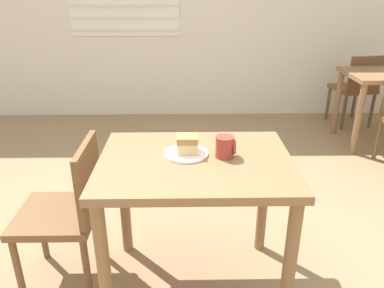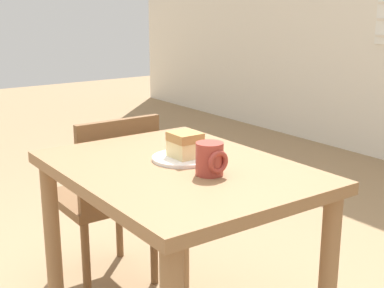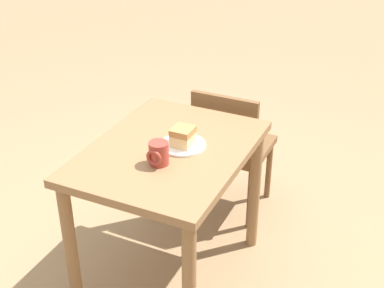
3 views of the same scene
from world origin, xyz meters
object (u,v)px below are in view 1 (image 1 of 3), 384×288
Objects in this scene: plate at (186,154)px; coffee_mug at (225,147)px; chair_near_window at (68,209)px; cake_slice at (187,144)px; dining_table_near at (195,183)px; chair_far_opposite at (356,87)px.

coffee_mug reaches higher than plate.
chair_near_window is 0.72m from cake_slice.
cake_slice is 0.18m from coffee_mug.
chair_near_window is 3.81× the size of plate.
chair_near_window is at bearing 174.73° from dining_table_near.
coffee_mug is at bearing -7.83° from plate.
dining_table_near is 8.86× the size of coffee_mug.
chair_far_opposite is 3.10m from cake_slice.
chair_near_window is 3.49m from chair_far_opposite.
dining_table_near is at bearing 84.73° from chair_near_window.
chair_far_opposite is 7.86× the size of coffee_mug.
cake_slice reaches higher than dining_table_near.
chair_near_window reaches higher than plate.
chair_near_window and chair_far_opposite have the same top height.
coffee_mug is at bearing -9.34° from cake_slice.
cake_slice reaches higher than plate.
dining_table_near is 0.69m from chair_near_window.
dining_table_near is 4.29× the size of plate.
cake_slice is (0.01, 0.00, 0.05)m from plate.
chair_near_window is (-0.66, 0.06, -0.18)m from dining_table_near.
cake_slice is (0.62, -0.01, 0.37)m from chair_near_window.
coffee_mug is (0.18, -0.03, -0.00)m from cake_slice.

